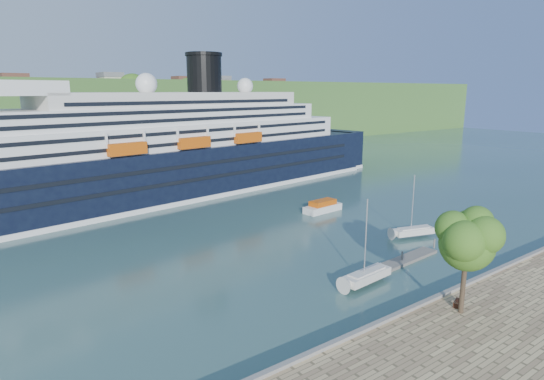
{
  "coord_description": "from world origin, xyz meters",
  "views": [
    {
      "loc": [
        -41.25,
        -22.89,
        20.25
      ],
      "look_at": [
        -1.97,
        30.0,
        5.85
      ],
      "focal_mm": 30.0,
      "sensor_mm": 36.0,
      "label": 1
    }
  ],
  "objects": [
    {
      "name": "quay_coping",
      "position": [
        0.0,
        -0.2,
        1.15
      ],
      "size": [
        220.0,
        0.5,
        0.3
      ],
      "primitive_type": "cube",
      "color": "slate",
      "rests_on": "promenade"
    },
    {
      "name": "floating_pontoon",
      "position": [
        0.29,
        9.1,
        0.18
      ],
      "size": [
        16.33,
        2.99,
        0.36
      ],
      "primitive_type": null,
      "rotation": [
        0.0,
        0.0,
        0.06
      ],
      "color": "slate",
      "rests_on": "ground"
    },
    {
      "name": "ground",
      "position": [
        0.0,
        0.0,
        0.0
      ],
      "size": [
        400.0,
        400.0,
        0.0
      ],
      "primitive_type": "plane",
      "color": "#294948",
      "rests_on": "ground"
    },
    {
      "name": "park_bench",
      "position": [
        -4.72,
        -2.19,
        1.49
      ],
      "size": [
        1.64,
        1.11,
        0.97
      ],
      "primitive_type": null,
      "rotation": [
        0.0,
        0.0,
        0.36
      ],
      "color": "#4B2515",
      "rests_on": "promenade"
    },
    {
      "name": "cruise_ship",
      "position": [
        -8.94,
        59.14,
        13.91
      ],
      "size": [
        125.21,
        34.75,
        27.82
      ],
      "primitive_type": null,
      "rotation": [
        0.0,
        0.0,
        0.14
      ],
      "color": "black",
      "rests_on": "ground"
    },
    {
      "name": "far_hillside",
      "position": [
        0.0,
        145.0,
        12.0
      ],
      "size": [
        400.0,
        50.0,
        24.0
      ],
      "primitive_type": "cube",
      "color": "#305723",
      "rests_on": "ground"
    },
    {
      "name": "tender_launch",
      "position": [
        10.6,
        32.36,
        1.01
      ],
      "size": [
        7.53,
        3.12,
        2.03
      ],
      "primitive_type": null,
      "rotation": [
        0.0,
        0.0,
        0.08
      ],
      "color": "#C44E0B",
      "rests_on": "ground"
    },
    {
      "name": "promenade_tree",
      "position": [
        -5.63,
        -3.09,
        6.2
      ],
      "size": [
        6.27,
        6.27,
        10.39
      ],
      "primitive_type": null,
      "color": "#35631A",
      "rests_on": "promenade"
    },
    {
      "name": "sailboat_white_far",
      "position": [
        11.42,
        14.45,
        4.29
      ],
      "size": [
        6.89,
        3.7,
        8.57
      ],
      "primitive_type": null,
      "rotation": [
        0.0,
        0.0,
        -0.3
      ],
      "color": "silver",
      "rests_on": "ground"
    },
    {
      "name": "sailboat_white_near",
      "position": [
        -6.01,
        7.55,
        4.51
      ],
      "size": [
        7.11,
        2.51,
        9.01
      ],
      "primitive_type": null,
      "rotation": [
        0.0,
        0.0,
        0.08
      ],
      "color": "silver",
      "rests_on": "ground"
    }
  ]
}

